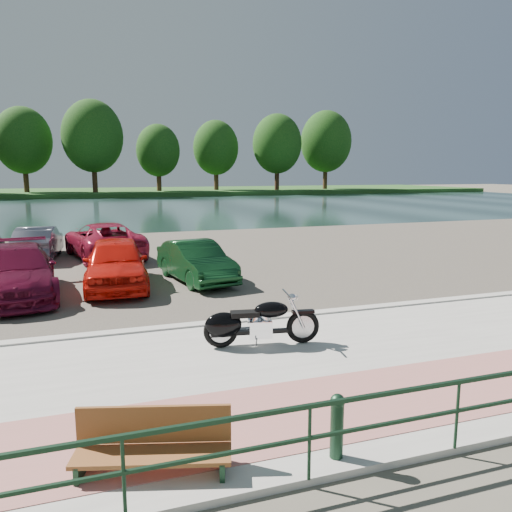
# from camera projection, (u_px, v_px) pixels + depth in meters

# --- Properties ---
(ground) EXTENTS (200.00, 200.00, 0.00)m
(ground) POSITION_uv_depth(u_px,v_px,m) (316.00, 349.00, 9.99)
(ground) COLOR #595447
(ground) RESTS_ON ground
(promenade) EXTENTS (60.00, 6.00, 0.10)m
(promenade) POSITION_uv_depth(u_px,v_px,m) (340.00, 365.00, 9.05)
(promenade) COLOR #A7A49D
(promenade) RESTS_ON ground
(pink_path) EXTENTS (60.00, 2.00, 0.01)m
(pink_path) POSITION_uv_depth(u_px,v_px,m) (387.00, 397.00, 7.64)
(pink_path) COLOR #AC6761
(pink_path) RESTS_ON promenade
(kerb) EXTENTS (60.00, 0.30, 0.14)m
(kerb) POSITION_uv_depth(u_px,v_px,m) (280.00, 318.00, 11.84)
(kerb) COLOR #A7A49D
(kerb) RESTS_ON ground
(parking_lot) EXTENTS (60.00, 18.00, 0.04)m
(parking_lot) POSITION_uv_depth(u_px,v_px,m) (199.00, 258.00, 20.26)
(parking_lot) COLOR #464138
(parking_lot) RESTS_ON ground
(river) EXTENTS (120.00, 40.00, 0.00)m
(river) POSITION_uv_depth(u_px,v_px,m) (134.00, 208.00, 47.34)
(river) COLOR #1A302C
(river) RESTS_ON ground
(far_bank) EXTENTS (120.00, 24.00, 0.60)m
(far_bank) POSITION_uv_depth(u_px,v_px,m) (115.00, 192.00, 77.17)
(far_bank) COLOR #234D1B
(far_bank) RESTS_ON ground
(railing) EXTENTS (24.04, 0.05, 0.90)m
(railing) POSITION_uv_depth(u_px,v_px,m) (458.00, 397.00, 6.12)
(railing) COLOR #163220
(railing) RESTS_ON promenade
(bollards) EXTENTS (10.68, 0.18, 0.81)m
(bollards) POSITION_uv_depth(u_px,v_px,m) (324.00, 425.00, 5.92)
(bollards) COLOR #163220
(bollards) RESTS_ON promenade
(far_trees) EXTENTS (70.25, 10.68, 12.52)m
(far_trees) POSITION_uv_depth(u_px,v_px,m) (146.00, 143.00, 71.53)
(far_trees) COLOR #392214
(far_trees) RESTS_ON far_bank
(motorcycle) EXTENTS (2.32, 0.80, 1.05)m
(motorcycle) POSITION_uv_depth(u_px,v_px,m) (251.00, 323.00, 9.81)
(motorcycle) COLOR black
(motorcycle) RESTS_ON promenade
(park_bench) EXTENTS (1.85, 0.93, 0.72)m
(park_bench) POSITION_uv_depth(u_px,v_px,m) (153.00, 443.00, 5.75)
(park_bench) COLOR brown
(park_bench) RESTS_ON promenade
(car_3) EXTENTS (2.49, 5.11, 1.43)m
(car_3) POSITION_uv_depth(u_px,v_px,m) (17.00, 272.00, 13.83)
(car_3) COLOR #580C26
(car_3) RESTS_ON parking_lot
(car_4) EXTENTS (2.02, 4.53, 1.51)m
(car_4) POSITION_uv_depth(u_px,v_px,m) (116.00, 263.00, 14.97)
(car_4) COLOR red
(car_4) RESTS_ON parking_lot
(car_5) EXTENTS (2.03, 4.07, 1.28)m
(car_5) POSITION_uv_depth(u_px,v_px,m) (196.00, 261.00, 15.83)
(car_5) COLOR #103B1B
(car_5) RESTS_ON parking_lot
(car_9) EXTENTS (1.70, 4.07, 1.31)m
(car_9) POSITION_uv_depth(u_px,v_px,m) (39.00, 242.00, 19.96)
(car_9) COLOR #575B69
(car_9) RESTS_ON parking_lot
(car_10) EXTENTS (3.39, 5.53, 1.43)m
(car_10) POSITION_uv_depth(u_px,v_px,m) (104.00, 240.00, 20.23)
(car_10) COLOR #A11A39
(car_10) RESTS_ON parking_lot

